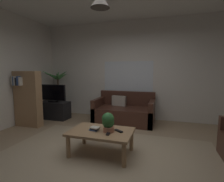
# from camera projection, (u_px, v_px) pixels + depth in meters

# --- Properties ---
(floor) EXTENTS (5.56, 4.82, 0.02)m
(floor) POSITION_uv_depth(u_px,v_px,m) (107.00, 156.00, 2.86)
(floor) COLOR #9E8466
(floor) RESTS_ON ground
(rug) EXTENTS (3.62, 2.65, 0.01)m
(rug) POSITION_uv_depth(u_px,v_px,m) (102.00, 161.00, 2.67)
(rug) COLOR tan
(rug) RESTS_ON ground
(wall_back) EXTENTS (5.68, 0.06, 2.85)m
(wall_back) POSITION_uv_depth(u_px,v_px,m) (134.00, 70.00, 5.00)
(wall_back) COLOR silver
(wall_back) RESTS_ON ground
(window_pane) EXTENTS (1.45, 0.01, 0.97)m
(window_pane) POSITION_uv_depth(u_px,v_px,m) (128.00, 78.00, 5.05)
(window_pane) COLOR white
(couch_under_window) EXTENTS (1.59, 0.88, 0.82)m
(couch_under_window) POSITION_uv_depth(u_px,v_px,m) (124.00, 112.00, 4.68)
(couch_under_window) COLOR #47281E
(couch_under_window) RESTS_ON ground
(coffee_table) EXTENTS (1.04, 0.68, 0.41)m
(coffee_table) POSITION_uv_depth(u_px,v_px,m) (101.00, 134.00, 2.87)
(coffee_table) COLOR #A87F56
(coffee_table) RESTS_ON ground
(book_on_table_0) EXTENTS (0.14, 0.11, 0.02)m
(book_on_table_0) POSITION_uv_depth(u_px,v_px,m) (94.00, 130.00, 2.88)
(book_on_table_0) COLOR #2D4C8C
(book_on_table_0) RESTS_ON coffee_table
(book_on_table_1) EXTENTS (0.15, 0.12, 0.02)m
(book_on_table_1) POSITION_uv_depth(u_px,v_px,m) (95.00, 129.00, 2.87)
(book_on_table_1) COLOR black
(book_on_table_1) RESTS_ON coffee_table
(book_on_table_2) EXTENTS (0.17, 0.14, 0.02)m
(book_on_table_2) POSITION_uv_depth(u_px,v_px,m) (95.00, 128.00, 2.86)
(book_on_table_2) COLOR beige
(book_on_table_2) RESTS_ON coffee_table
(remote_on_table_0) EXTENTS (0.16, 0.13, 0.02)m
(remote_on_table_0) POSITION_uv_depth(u_px,v_px,m) (119.00, 131.00, 2.81)
(remote_on_table_0) COLOR black
(remote_on_table_0) RESTS_ON coffee_table
(remote_on_table_1) EXTENTS (0.07, 0.16, 0.02)m
(remote_on_table_1) POSITION_uv_depth(u_px,v_px,m) (108.00, 133.00, 2.71)
(remote_on_table_1) COLOR black
(remote_on_table_1) RESTS_ON coffee_table
(potted_plant_on_table) EXTENTS (0.21, 0.22, 0.32)m
(potted_plant_on_table) POSITION_uv_depth(u_px,v_px,m) (108.00, 122.00, 2.81)
(potted_plant_on_table) COLOR #B77051
(potted_plant_on_table) RESTS_ON coffee_table
(tv_stand) EXTENTS (0.90, 0.44, 0.50)m
(tv_stand) POSITION_uv_depth(u_px,v_px,m) (54.00, 110.00, 5.06)
(tv_stand) COLOR black
(tv_stand) RESTS_ON ground
(tv) EXTENTS (0.82, 0.16, 0.51)m
(tv) POSITION_uv_depth(u_px,v_px,m) (53.00, 93.00, 4.98)
(tv) COLOR black
(tv) RESTS_ON tv_stand
(potted_palm_corner) EXTENTS (0.84, 0.81, 1.47)m
(potted_palm_corner) POSITION_uv_depth(u_px,v_px,m) (58.00, 94.00, 5.49)
(potted_palm_corner) COLOR beige
(potted_palm_corner) RESTS_ON ground
(bookshelf_corner) EXTENTS (0.70, 0.31, 1.40)m
(bookshelf_corner) POSITION_uv_depth(u_px,v_px,m) (28.00, 98.00, 4.31)
(bookshelf_corner) COLOR #A87F56
(bookshelf_corner) RESTS_ON ground
(pendant_lamp) EXTENTS (0.30, 0.30, 0.48)m
(pendant_lamp) POSITION_uv_depth(u_px,v_px,m) (100.00, 0.00, 2.62)
(pendant_lamp) COLOR black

